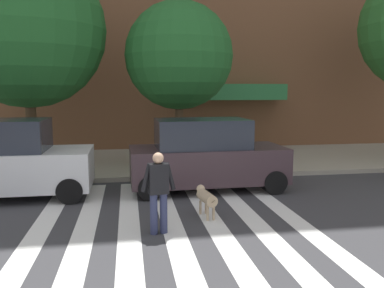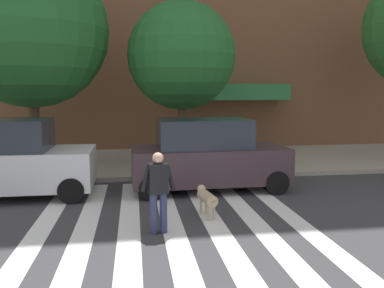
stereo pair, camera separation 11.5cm
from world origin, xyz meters
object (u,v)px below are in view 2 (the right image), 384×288
object	(u,v)px
street_tree_middle	(181,56)
pedestrian_dog_walker	(158,188)
dog_on_leash	(207,197)
parked_car_behind_first	(3,160)
parked_car_third_in_line	(208,156)
street_tree_nearest	(30,30)

from	to	relation	value
street_tree_middle	pedestrian_dog_walker	size ratio (longest dim) A/B	3.50
street_tree_middle	dog_on_leash	world-z (taller)	street_tree_middle
parked_car_behind_first	parked_car_third_in_line	xyz separation A→B (m)	(5.52, -0.00, -0.02)
street_tree_middle	parked_car_third_in_line	bearing A→B (deg)	-82.69
street_tree_nearest	street_tree_middle	xyz separation A→B (m)	(5.03, -0.23, -0.80)
street_tree_middle	dog_on_leash	xyz separation A→B (m)	(-0.09, -5.40, -3.57)
street_tree_nearest	dog_on_leash	size ratio (longest dim) A/B	6.60
street_tree_middle	dog_on_leash	distance (m)	6.47
parked_car_behind_first	parked_car_third_in_line	distance (m)	5.52
parked_car_third_in_line	dog_on_leash	size ratio (longest dim) A/B	4.01
parked_car_behind_first	dog_on_leash	distance (m)	5.63
parked_car_third_in_line	pedestrian_dog_walker	size ratio (longest dim) A/B	2.69
street_tree_nearest	street_tree_middle	bearing A→B (deg)	-2.65
parked_car_third_in_line	pedestrian_dog_walker	bearing A→B (deg)	-115.73
street_tree_nearest	pedestrian_dog_walker	distance (m)	8.51
parked_car_behind_first	dog_on_leash	xyz separation A→B (m)	(5.05, -2.43, -0.56)
parked_car_behind_first	street_tree_middle	size ratio (longest dim) A/B	0.80
parked_car_behind_first	street_tree_middle	distance (m)	6.65
parked_car_behind_first	street_tree_nearest	world-z (taller)	street_tree_nearest
parked_car_third_in_line	street_tree_middle	bearing A→B (deg)	97.31
parked_car_third_in_line	pedestrian_dog_walker	xyz separation A→B (m)	(-1.61, -3.34, -0.06)
street_tree_nearest	street_tree_middle	size ratio (longest dim) A/B	1.27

